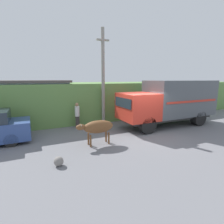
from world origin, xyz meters
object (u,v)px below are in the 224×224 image
(utility_pole, at_px, (103,76))
(pedestrian_on_hill, at_px, (77,114))
(cargo_truck, at_px, (171,101))
(brown_cow, at_px, (98,127))
(roadside_rock, at_px, (59,161))

(utility_pole, bearing_deg, pedestrian_on_hill, -176.30)
(cargo_truck, relative_size, brown_cow, 3.73)
(cargo_truck, relative_size, utility_pole, 1.07)
(pedestrian_on_hill, bearing_deg, roadside_rock, 80.96)
(brown_cow, bearing_deg, cargo_truck, 10.88)
(roadside_rock, bearing_deg, pedestrian_on_hill, 68.26)
(pedestrian_on_hill, height_order, utility_pole, utility_pole)
(pedestrian_on_hill, relative_size, utility_pole, 0.26)
(cargo_truck, height_order, utility_pole, utility_pole)
(roadside_rock, bearing_deg, cargo_truck, 19.08)
(cargo_truck, height_order, pedestrian_on_hill, cargo_truck)
(cargo_truck, xyz_separation_m, pedestrian_on_hill, (-6.16, 2.17, -0.79))
(cargo_truck, distance_m, roadside_rock, 8.77)
(roadside_rock, bearing_deg, brown_cow, 34.33)
(cargo_truck, xyz_separation_m, brown_cow, (-6.01, -1.36, -0.83))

